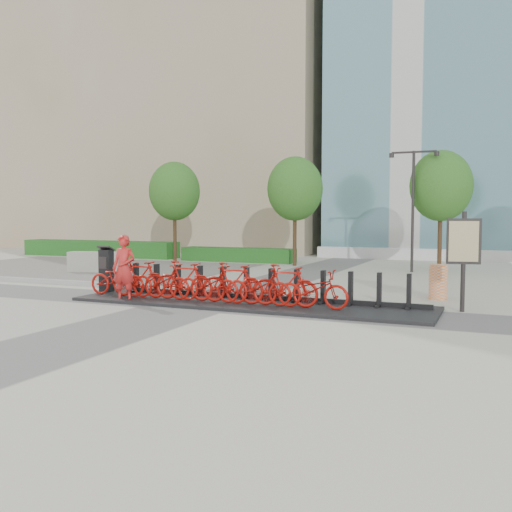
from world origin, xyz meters
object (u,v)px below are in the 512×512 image
at_px(kiosk, 106,270).
at_px(construction_barrel, 438,282).
at_px(jersey_barrier, 95,262).
at_px(map_sign, 464,246).
at_px(bike_0, 118,279).
at_px(worker_red, 124,268).

xyz_separation_m(kiosk, construction_barrel, (9.20, 2.76, -0.25)).
distance_m(jersey_barrier, map_sign, 15.45).
relative_size(bike_0, construction_barrel, 1.84).
distance_m(construction_barrel, jersey_barrier, 14.21).
relative_size(worker_red, construction_barrel, 1.86).
bearing_deg(worker_red, map_sign, 7.04).
height_order(bike_0, construction_barrel, bike_0).
height_order(construction_barrel, jersey_barrier, construction_barrel).
distance_m(construction_barrel, map_sign, 2.34).
distance_m(bike_0, jersey_barrier, 8.17).
xyz_separation_m(worker_red, construction_barrel, (7.83, 3.77, -0.42)).
height_order(worker_red, map_sign, map_sign).
bearing_deg(bike_0, jersey_barrier, 43.20).
distance_m(bike_0, map_sign, 9.29).
bearing_deg(bike_0, kiosk, 55.49).
bearing_deg(worker_red, bike_0, 135.85).
relative_size(kiosk, worker_red, 0.75).
height_order(worker_red, construction_barrel, worker_red).
height_order(bike_0, map_sign, map_sign).
xyz_separation_m(construction_barrel, map_sign, (0.74, -1.92, 1.12)).
height_order(kiosk, construction_barrel, kiosk).
xyz_separation_m(bike_0, jersey_barrier, (-5.59, 5.96, -0.13)).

